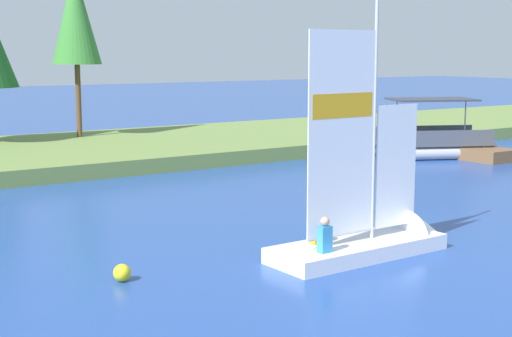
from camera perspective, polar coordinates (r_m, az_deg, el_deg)
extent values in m
cube|color=olive|center=(34.73, -10.68, 1.44)|extent=(80.00, 11.34, 0.61)
cylinder|color=brown|center=(37.25, -13.27, 5.01)|extent=(0.26, 0.26, 3.48)
cone|color=#387F33|center=(37.22, -13.50, 11.17)|extent=(2.33, 2.33, 4.53)
cube|color=brown|center=(35.51, 14.39, 1.41)|extent=(1.71, 6.32, 0.53)
cube|color=white|center=(17.65, 7.69, -6.00)|extent=(4.41, 1.63, 0.36)
cone|color=white|center=(19.18, 12.50, -4.94)|extent=(1.13, 1.41, 1.38)
cylinder|color=#B7B7BC|center=(17.44, 8.94, 3.67)|extent=(0.08, 0.08, 5.55)
cube|color=white|center=(16.80, 6.54, 2.64)|extent=(1.95, 0.07, 4.54)
cube|color=orange|center=(16.75, 6.57, 4.75)|extent=(1.76, 0.07, 0.54)
cube|color=white|center=(18.10, 10.54, 0.20)|extent=(1.29, 0.06, 2.89)
cylinder|color=#B7B7BC|center=(17.20, 6.40, -4.99)|extent=(1.95, 0.10, 0.06)
cube|color=#338CCC|center=(16.45, 5.22, -5.36)|extent=(0.28, 0.21, 0.58)
sphere|color=tan|center=(16.36, 5.24, -3.99)|extent=(0.20, 0.20, 0.20)
cube|color=orange|center=(17.19, 4.65, -4.92)|extent=(0.28, 0.21, 0.47)
sphere|color=tan|center=(17.11, 4.66, -3.80)|extent=(0.20, 0.20, 0.20)
cylinder|color=#B2B2B7|center=(35.54, 12.46, 1.55)|extent=(5.13, 2.78, 0.60)
cylinder|color=#B2B2B7|center=(33.85, 13.62, 1.15)|extent=(5.13, 2.78, 0.60)
cube|color=#474C56|center=(34.65, 13.05, 1.93)|extent=(5.70, 4.37, 0.10)
cube|color=#474C56|center=(35.64, 12.38, 2.70)|extent=(4.53, 2.15, 0.60)
cube|color=#474C56|center=(33.59, 13.79, 2.29)|extent=(4.53, 2.15, 0.60)
cylinder|color=#B2B2B7|center=(35.20, 15.53, 3.52)|extent=(0.06, 0.06, 1.84)
cylinder|color=#B2B2B7|center=(33.97, 10.58, 3.51)|extent=(0.06, 0.06, 1.84)
cube|color=#333842|center=(34.48, 13.16, 5.11)|extent=(4.24, 3.52, 0.08)
sphere|color=yellow|center=(15.84, -10.10, -7.77)|extent=(0.37, 0.37, 0.37)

